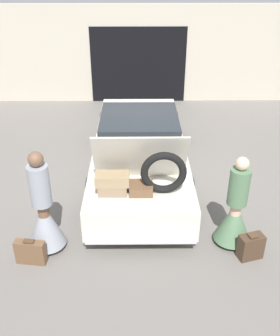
% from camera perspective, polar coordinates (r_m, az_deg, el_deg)
% --- Properties ---
extents(ground_plane, '(40.00, 40.00, 0.00)m').
position_cam_1_polar(ground_plane, '(8.38, -0.08, -0.59)').
color(ground_plane, slate).
extents(garage_wall_back, '(12.00, 0.14, 2.80)m').
position_cam_1_polar(garage_wall_back, '(11.99, -0.26, 16.09)').
color(garage_wall_back, beige).
rests_on(garage_wall_back, ground_plane).
extents(car, '(1.85, 5.06, 1.68)m').
position_cam_1_polar(car, '(8.11, -0.08, 2.72)').
color(car, silver).
rests_on(car, ground_plane).
extents(person_left, '(0.59, 0.59, 1.71)m').
position_cam_1_polar(person_left, '(6.25, -13.75, -6.71)').
color(person_left, brown).
rests_on(person_left, ground_plane).
extents(person_right, '(0.60, 0.60, 1.56)m').
position_cam_1_polar(person_right, '(6.38, 13.61, -6.49)').
color(person_right, beige).
rests_on(person_right, ground_plane).
extents(suitcase_beside_left_person, '(0.47, 0.20, 0.42)m').
position_cam_1_polar(suitcase_beside_left_person, '(6.28, -15.59, -11.67)').
color(suitcase_beside_left_person, brown).
rests_on(suitcase_beside_left_person, ground_plane).
extents(suitcase_beside_right_person, '(0.42, 0.30, 0.44)m').
position_cam_1_polar(suitcase_beside_right_person, '(6.37, 15.77, -10.92)').
color(suitcase_beside_right_person, '#473323').
rests_on(suitcase_beside_right_person, ground_plane).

